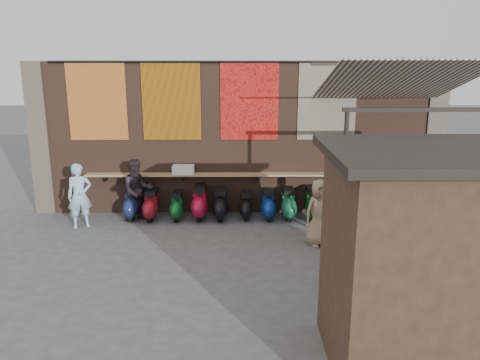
% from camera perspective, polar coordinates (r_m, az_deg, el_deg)
% --- Properties ---
extents(ground, '(70.00, 70.00, 0.00)m').
position_cam_1_polar(ground, '(10.41, -0.20, -8.23)').
color(ground, '#474749').
rests_on(ground, ground).
extents(brick_wall, '(10.00, 0.40, 4.00)m').
position_cam_1_polar(brick_wall, '(12.48, -0.28, 5.10)').
color(brick_wall, brown).
rests_on(brick_wall, ground).
extents(pier_left, '(0.50, 0.50, 4.00)m').
position_cam_1_polar(pier_left, '(13.50, -23.01, 4.66)').
color(pier_left, '#4C4238').
rests_on(pier_left, ground).
extents(pier_right, '(0.50, 0.50, 4.00)m').
position_cam_1_polar(pier_right, '(13.54, 22.38, 4.75)').
color(pier_right, '#4C4238').
rests_on(pier_right, ground).
extents(eating_counter, '(8.00, 0.32, 0.05)m').
position_cam_1_polar(eating_counter, '(12.30, -0.27, 0.68)').
color(eating_counter, '#9E7A51').
rests_on(eating_counter, brick_wall).
extents(shelf_box, '(0.56, 0.33, 0.23)m').
position_cam_1_polar(shelf_box, '(12.31, -6.92, 1.27)').
color(shelf_box, white).
rests_on(shelf_box, eating_counter).
extents(tapestry_redgold, '(1.50, 0.02, 2.00)m').
position_cam_1_polar(tapestry_redgold, '(12.65, -17.03, 9.17)').
color(tapestry_redgold, maroon).
rests_on(tapestry_redgold, brick_wall).
extents(tapestry_sun, '(1.50, 0.02, 2.00)m').
position_cam_1_polar(tapestry_sun, '(12.26, -8.36, 9.49)').
color(tapestry_sun, orange).
rests_on(tapestry_sun, brick_wall).
extents(tapestry_orange, '(1.50, 0.02, 2.00)m').
position_cam_1_polar(tapestry_orange, '(12.15, 1.15, 9.59)').
color(tapestry_orange, red).
rests_on(tapestry_orange, brick_wall).
extents(tapestry_multi, '(1.50, 0.02, 2.00)m').
position_cam_1_polar(tapestry_multi, '(12.37, 10.58, 9.44)').
color(tapestry_multi, teal).
rests_on(tapestry_multi, brick_wall).
extents(hang_rail, '(9.50, 0.06, 0.06)m').
position_cam_1_polar(hang_rail, '(12.10, -0.29, 14.22)').
color(hang_rail, black).
rests_on(hang_rail, brick_wall).
extents(scooter_stool_0, '(0.37, 0.83, 0.79)m').
position_cam_1_polar(scooter_stool_0, '(12.50, -12.96, -2.82)').
color(scooter_stool_0, navy).
rests_on(scooter_stool_0, ground).
extents(scooter_stool_1, '(0.37, 0.81, 0.77)m').
position_cam_1_polar(scooter_stool_1, '(12.32, -10.75, -2.99)').
color(scooter_stool_1, maroon).
rests_on(scooter_stool_1, ground).
extents(scooter_stool_2, '(0.34, 0.75, 0.71)m').
position_cam_1_polar(scooter_stool_2, '(12.23, -7.66, -3.15)').
color(scooter_stool_2, '#0C5620').
rests_on(scooter_stool_2, ground).
extents(scooter_stool_3, '(0.40, 0.89, 0.84)m').
position_cam_1_polar(scooter_stool_3, '(12.22, -4.92, -2.77)').
color(scooter_stool_3, '#AB0D32').
rests_on(scooter_stool_3, ground).
extents(scooter_stool_4, '(0.37, 0.82, 0.78)m').
position_cam_1_polar(scooter_stool_4, '(12.15, -2.37, -2.97)').
color(scooter_stool_4, black).
rests_on(scooter_stool_4, ground).
extents(scooter_stool_5, '(0.32, 0.71, 0.68)m').
position_cam_1_polar(scooter_stool_5, '(12.21, 0.68, -3.13)').
color(scooter_stool_5, black).
rests_on(scooter_stool_5, ground).
extents(scooter_stool_6, '(0.35, 0.79, 0.75)m').
position_cam_1_polar(scooter_stool_6, '(12.20, 3.43, -3.00)').
color(scooter_stool_6, navy).
rests_on(scooter_stool_6, ground).
extents(scooter_stool_7, '(0.38, 0.83, 0.79)m').
position_cam_1_polar(scooter_stool_7, '(12.21, 5.89, -2.93)').
color(scooter_stool_7, '#1B6D49').
rests_on(scooter_stool_7, ground).
extents(scooter_stool_8, '(0.39, 0.87, 0.83)m').
position_cam_1_polar(scooter_stool_8, '(12.30, 8.83, -2.80)').
color(scooter_stool_8, '#0E4A18').
rests_on(scooter_stool_8, ground).
extents(scooter_stool_9, '(0.37, 0.81, 0.77)m').
position_cam_1_polar(scooter_stool_9, '(12.49, 11.56, -2.80)').
color(scooter_stool_9, '#7B3D0B').
rests_on(scooter_stool_9, ground).
extents(diner_left, '(0.69, 0.58, 1.60)m').
position_cam_1_polar(diner_left, '(12.10, -18.96, -1.82)').
color(diner_left, '#94C6D8').
rests_on(diner_left, ground).
extents(diner_right, '(0.97, 0.89, 1.61)m').
position_cam_1_polar(diner_right, '(12.18, -12.37, -1.23)').
color(diner_right, '#292025').
rests_on(diner_right, ground).
extents(shopper_navy, '(0.90, 0.85, 1.50)m').
position_cam_1_polar(shopper_navy, '(11.10, 11.20, -2.97)').
color(shopper_navy, '#181734').
rests_on(shopper_navy, ground).
extents(shopper_grey, '(1.28, 0.83, 1.88)m').
position_cam_1_polar(shopper_grey, '(11.51, 23.30, -2.28)').
color(shopper_grey, slate).
rests_on(shopper_grey, ground).
extents(shopper_tan, '(0.86, 0.71, 1.50)m').
position_cam_1_polar(shopper_tan, '(10.47, 9.68, -3.94)').
color(shopper_tan, '#997E61').
rests_on(shopper_tan, ground).
extents(market_stall, '(2.64, 1.99, 2.85)m').
position_cam_1_polar(market_stall, '(6.60, 22.78, -9.69)').
color(market_stall, black).
rests_on(market_stall, ground).
extents(stall_roof, '(2.96, 2.29, 0.12)m').
position_cam_1_polar(stall_roof, '(6.18, 24.09, 3.04)').
color(stall_roof, black).
rests_on(stall_roof, market_stall).
extents(stall_sign, '(1.20, 0.05, 0.50)m').
position_cam_1_polar(stall_sign, '(7.28, 20.25, -1.90)').
color(stall_sign, gold).
rests_on(stall_sign, market_stall).
extents(stall_shelf, '(2.18, 0.12, 0.06)m').
position_cam_1_polar(stall_shelf, '(7.62, 19.58, -9.33)').
color(stall_shelf, '#473321').
rests_on(stall_shelf, market_stall).
extents(awning_canvas, '(3.20, 3.28, 0.97)m').
position_cam_1_polar(awning_canvas, '(11.12, 18.48, 11.30)').
color(awning_canvas, beige).
rests_on(awning_canvas, brick_wall).
extents(awning_ledger, '(3.30, 0.08, 0.12)m').
position_cam_1_polar(awning_ledger, '(12.63, 16.28, 13.54)').
color(awning_ledger, '#33261C').
rests_on(awning_ledger, brick_wall).
extents(awning_header, '(3.00, 0.08, 0.08)m').
position_cam_1_polar(awning_header, '(9.74, 21.07, 8.00)').
color(awning_header, black).
rests_on(awning_header, awning_post_left).
extents(awning_post_left, '(0.09, 0.09, 3.10)m').
position_cam_1_polar(awning_post_left, '(9.59, 12.46, -0.78)').
color(awning_post_left, black).
rests_on(awning_post_left, ground).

